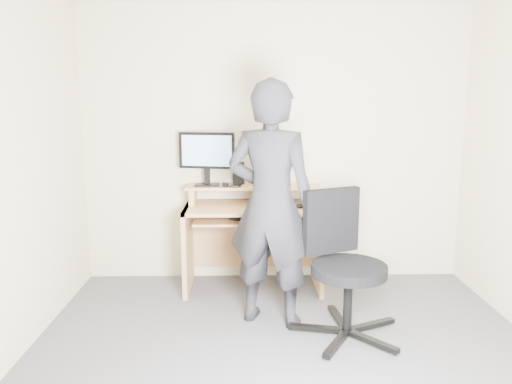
{
  "coord_description": "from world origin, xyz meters",
  "views": [
    {
      "loc": [
        -0.26,
        -2.83,
        1.68
      ],
      "look_at": [
        -0.18,
        1.05,
        0.95
      ],
      "focal_mm": 35.0,
      "sensor_mm": 36.0,
      "label": 1
    }
  ],
  "objects_px": {
    "desk": "(253,226)",
    "monitor": "(207,154)",
    "person": "(271,205)",
    "office_chair": "(342,259)"
  },
  "relations": [
    {
      "from": "person",
      "to": "monitor",
      "type": "bearing_deg",
      "value": -37.97
    },
    {
      "from": "office_chair",
      "to": "person",
      "type": "distance_m",
      "value": 0.65
    },
    {
      "from": "desk",
      "to": "monitor",
      "type": "relative_size",
      "value": 2.41
    },
    {
      "from": "desk",
      "to": "person",
      "type": "distance_m",
      "value": 0.87
    },
    {
      "from": "monitor",
      "to": "person",
      "type": "bearing_deg",
      "value": -46.02
    },
    {
      "from": "desk",
      "to": "office_chair",
      "type": "bearing_deg",
      "value": -57.21
    },
    {
      "from": "monitor",
      "to": "person",
      "type": "relative_size",
      "value": 0.27
    },
    {
      "from": "desk",
      "to": "person",
      "type": "xyz_separation_m",
      "value": [
        0.12,
        -0.78,
        0.36
      ]
    },
    {
      "from": "desk",
      "to": "monitor",
      "type": "height_order",
      "value": "monitor"
    },
    {
      "from": "person",
      "to": "office_chair",
      "type": "bearing_deg",
      "value": 178.62
    }
  ]
}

